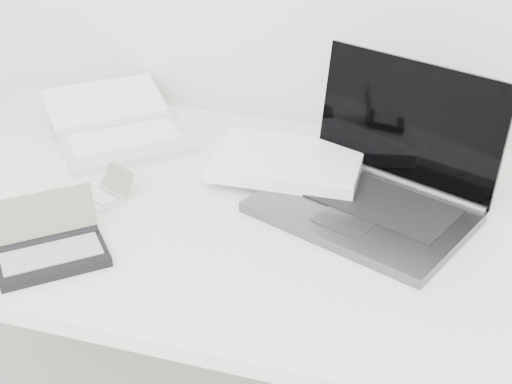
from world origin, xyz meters
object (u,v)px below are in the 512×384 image
(desk, at_px, (277,232))
(palmtop_charcoal, at_px, (50,248))
(netbook_open_white, at_px, (120,131))
(laptop_large, at_px, (342,176))

(desk, height_order, palmtop_charcoal, palmtop_charcoal)
(netbook_open_white, relative_size, palmtop_charcoal, 1.99)
(desk, distance_m, palmtop_charcoal, 0.43)
(laptop_large, bearing_deg, desk, -115.68)
(netbook_open_white, height_order, palmtop_charcoal, palmtop_charcoal)
(palmtop_charcoal, bearing_deg, desk, -3.04)
(desk, distance_m, laptop_large, 0.17)
(desk, relative_size, netbook_open_white, 3.62)
(netbook_open_white, bearing_deg, desk, -65.95)
(desk, xyz_separation_m, laptop_large, (0.10, 0.09, 0.09))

